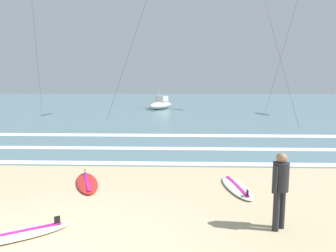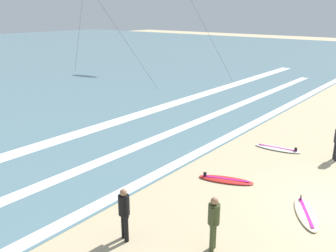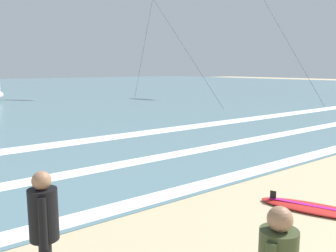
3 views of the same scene
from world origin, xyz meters
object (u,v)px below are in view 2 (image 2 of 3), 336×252
(surfer_mid_group, at_px, (214,219))
(surfer_left_far, at_px, (124,210))
(surfboard_left_pile, at_px, (226,180))
(surfboard_right_spare, at_px, (278,148))
(surfboard_near_water, at_px, (306,213))

(surfer_mid_group, bearing_deg, surfer_left_far, 118.18)
(surfboard_left_pile, bearing_deg, surfboard_right_spare, -3.16)
(surfer_mid_group, bearing_deg, surfboard_left_pile, 25.23)
(surfboard_right_spare, xyz_separation_m, surfboard_near_water, (-4.86, -2.97, 0.00))
(surfer_left_far, distance_m, surfboard_left_pile, 5.12)
(surfboard_right_spare, bearing_deg, surfboard_left_pile, 176.84)
(surfer_left_far, distance_m, surfboard_right_spare, 9.47)
(surfer_left_far, xyz_separation_m, surfer_mid_group, (1.17, -2.19, 0.00))
(surfboard_near_water, bearing_deg, surfboard_left_pile, 81.59)
(surfer_left_far, bearing_deg, surfboard_right_spare, -3.75)
(surfer_mid_group, height_order, surfboard_left_pile, surfer_mid_group)
(surfboard_left_pile, xyz_separation_m, surfboard_right_spare, (4.39, -0.24, 0.00))
(surfboard_right_spare, bearing_deg, surfer_mid_group, -169.19)
(surfer_mid_group, relative_size, surfboard_right_spare, 0.74)
(surfer_mid_group, height_order, surfboard_right_spare, surfer_mid_group)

